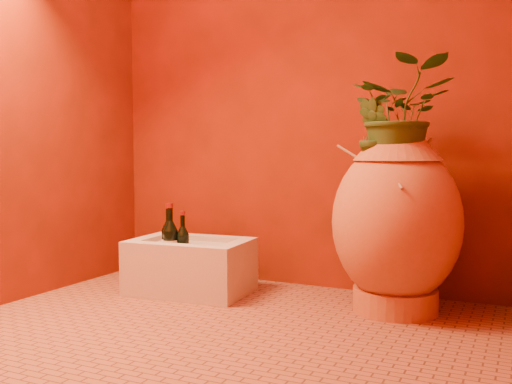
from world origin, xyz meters
The scene contains 11 objects.
floor centered at (0.00, 0.00, 0.00)m, with size 2.50×2.50×0.00m, color brown.
wall_back centered at (0.00, 1.00, 1.25)m, with size 2.50×0.02×2.50m, color #5C1C05.
wall_left centered at (-1.25, 0.00, 1.25)m, with size 0.02×2.00×2.50m, color #5C1C05.
amphora centered at (0.66, 0.65, 0.46)m, with size 0.79×0.79×0.93m.
stone_basin centered at (-0.49, 0.53, 0.15)m, with size 0.70×0.50×0.31m.
wine_bottle_a centered at (-0.50, 0.48, 0.28)m, with size 0.08×0.08×0.31m.
wine_bottle_b centered at (-0.57, 0.44, 0.30)m, with size 0.09×0.09×0.35m.
wine_bottle_c centered at (-0.61, 0.49, 0.29)m, with size 0.08×0.08×0.34m.
wall_tap centered at (0.48, 0.91, 0.79)m, with size 0.08×0.16×0.18m.
plant_main centered at (0.68, 0.65, 1.00)m, with size 0.49×0.42×0.54m, color #26491A.
plant_side centered at (0.57, 0.57, 0.89)m, with size 0.20×0.16×0.37m, color #26491A.
Camera 1 is at (1.26, -2.24, 0.81)m, focal length 40.00 mm.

